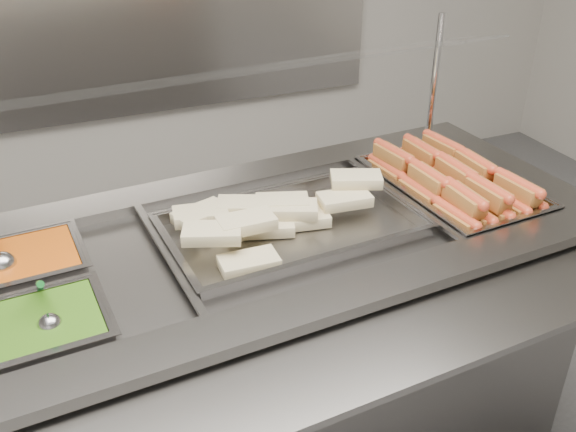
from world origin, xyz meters
name	(u,v)px	position (x,y,z in m)	size (l,w,h in m)	color
back_panel	(109,6)	(0.00, 2.45, 1.20)	(3.00, 0.04, 1.20)	#A39E99
steam_counter	(274,352)	(0.09, 0.42, 0.47)	(2.02, 0.98, 0.95)	slate
tray_rail	(372,353)	(0.12, -0.11, 0.89)	(1.91, 0.49, 0.05)	gray
sneeze_guard	(236,77)	(0.08, 0.65, 1.33)	(1.75, 0.40, 0.46)	silver
pan_hotdogs	(450,194)	(0.75, 0.46, 0.90)	(0.39, 0.60, 0.11)	gray
pan_wraps	(291,230)	(0.15, 0.43, 0.92)	(0.74, 0.46, 0.07)	gray
pan_beans	(22,271)	(-0.60, 0.54, 0.90)	(0.33, 0.27, 0.11)	gray
pan_peas	(38,338)	(-0.58, 0.23, 0.90)	(0.33, 0.27, 0.11)	gray
hotdogs_in_buns	(452,180)	(0.75, 0.46, 0.95)	(0.35, 0.56, 0.12)	#9A6320
tortilla_wraps	(263,217)	(0.08, 0.46, 0.96)	(0.69, 0.36, 0.10)	beige
ladle	(2,263)	(-0.64, 0.52, 0.95)	(0.07, 0.20, 0.16)	#A3A3A8
serving_spoon	(48,317)	(-0.55, 0.23, 0.96)	(0.06, 0.19, 0.14)	#A3A3A8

